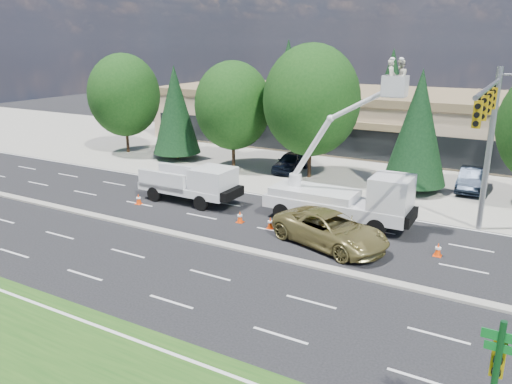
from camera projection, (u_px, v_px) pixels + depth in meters
The scene contains 22 objects.
ground at pixel (245, 251), 25.42m from camera, with size 140.00×140.00×0.00m, color black.
concrete_apron at pixel (365, 168), 42.12m from camera, with size 140.00×22.00×0.01m, color gray.
road_median at pixel (245, 250), 25.41m from camera, with size 120.00×0.55×0.12m, color gray.
strip_mall at pixel (398, 119), 49.63m from camera, with size 50.40×15.40×5.50m.
tree_front_a at pixel (124, 95), 46.70m from camera, with size 6.69×6.69×9.29m.
tree_front_b at pixel (175, 110), 44.16m from camera, with size 4.23×4.23×8.34m.
tree_front_c at pixel (233, 106), 41.15m from camera, with size 6.36×6.36×8.83m.
tree_front_d at pixel (311, 100), 37.63m from camera, with size 7.36×7.36×10.21m.
tree_front_e at pixel (418, 127), 34.28m from camera, with size 4.34×4.34×8.55m.
tree_back_a at pixel (288, 77), 67.28m from camera, with size 5.39×5.39×10.63m.
tree_back_b at pixel (391, 86), 60.88m from camera, with size 4.84×4.84×9.55m.
signal_mast at pixel (489, 129), 24.85m from camera, with size 2.76×10.16×9.00m.
street_sign_pole at pixel (495, 376), 12.07m from camera, with size 0.90×0.44×4.00m.
utility_pickup at pixel (194, 187), 32.82m from camera, with size 6.59×2.66×2.52m.
bucket_truck at pixel (351, 191), 28.43m from camera, with size 8.71×2.79×9.47m.
traffic_cone_a at pixel (139, 199), 32.68m from camera, with size 0.40×0.40×0.70m.
traffic_cone_b at pixel (240, 217), 29.34m from camera, with size 0.40×0.40×0.70m.
traffic_cone_c at pixel (270, 223), 28.35m from camera, with size 0.40×0.40×0.70m.
traffic_cone_d at pixel (438, 250), 24.71m from camera, with size 0.40×0.40×0.70m.
minivan at pixel (330, 229), 25.87m from camera, with size 2.92×6.33×1.76m, color olive.
parked_car_west at pixel (291, 162), 40.92m from camera, with size 1.87×4.64×1.58m, color black.
parked_car_east at pixel (472, 179), 35.59m from camera, with size 1.70×4.89×1.61m, color black.
Camera 1 is at (11.97, -20.20, 10.20)m, focal length 35.00 mm.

